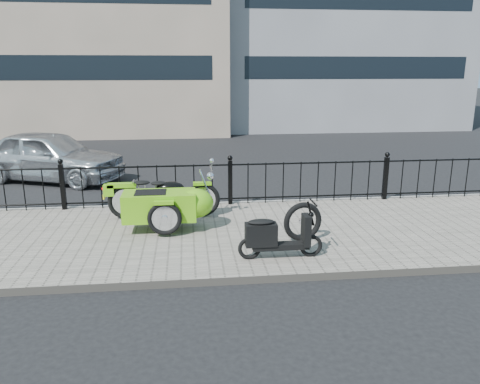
{
  "coord_description": "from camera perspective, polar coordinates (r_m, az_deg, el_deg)",
  "views": [
    {
      "loc": [
        -0.9,
        -8.47,
        3.0
      ],
      "look_at": [
        0.06,
        -0.1,
        0.76
      ],
      "focal_mm": 35.0,
      "sensor_mm": 36.0,
      "label": 1
    }
  ],
  "objects": [
    {
      "name": "sedan_car",
      "position": [
        13.71,
        -22.22,
        4.11
      ],
      "size": [
        4.37,
        2.99,
        1.38
      ],
      "primitive_type": "imported",
      "rotation": [
        0.0,
        0.0,
        1.2
      ],
      "color": "silver",
      "rests_on": "ground"
    },
    {
      "name": "ground",
      "position": [
        9.03,
        -0.42,
        -4.49
      ],
      "size": [
        120.0,
        120.0,
        0.0
      ],
      "primitive_type": "plane",
      "color": "black",
      "rests_on": "ground"
    },
    {
      "name": "curb",
      "position": [
        10.37,
        -1.26,
        -1.55
      ],
      "size": [
        30.0,
        0.1,
        0.12
      ],
      "primitive_type": "cube",
      "color": "gray",
      "rests_on": "ground"
    },
    {
      "name": "scooter",
      "position": [
        7.27,
        4.27,
        -5.46
      ],
      "size": [
        1.34,
        0.39,
        0.9
      ],
      "color": "black",
      "rests_on": "sidewalk"
    },
    {
      "name": "motorcycle_sidecar",
      "position": [
        8.69,
        -8.56,
        -1.32
      ],
      "size": [
        2.28,
        1.48,
        0.98
      ],
      "color": "black",
      "rests_on": "sidewalk"
    },
    {
      "name": "building_tan",
      "position": [
        25.17,
        -19.47,
        20.96
      ],
      "size": [
        14.0,
        8.01,
        12.0
      ],
      "color": "gray",
      "rests_on": "ground"
    },
    {
      "name": "iron_fence",
      "position": [
        10.1,
        -1.21,
        1.1
      ],
      "size": [
        14.11,
        0.11,
        1.08
      ],
      "color": "black",
      "rests_on": "sidewalk"
    },
    {
      "name": "sidewalk",
      "position": [
        8.54,
        -0.06,
        -5.21
      ],
      "size": [
        30.0,
        3.8,
        0.12
      ],
      "primitive_type": "cube",
      "color": "#6C655B",
      "rests_on": "ground"
    },
    {
      "name": "spare_tire",
      "position": [
        8.04,
        7.65,
        -3.6
      ],
      "size": [
        0.7,
        0.2,
        0.69
      ],
      "primitive_type": "torus",
      "rotation": [
        1.57,
        0.0,
        0.16
      ],
      "color": "black",
      "rests_on": "sidewalk"
    }
  ]
}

